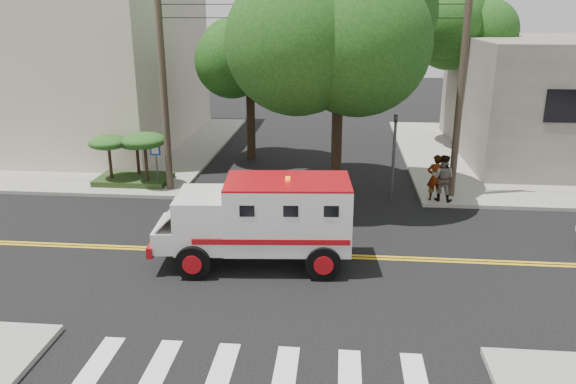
# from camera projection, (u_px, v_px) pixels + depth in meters

# --- Properties ---
(ground) EXTENTS (100.00, 100.00, 0.00)m
(ground) POSITION_uv_depth(u_px,v_px,m) (286.00, 254.00, 18.09)
(ground) COLOR black
(ground) RESTS_ON ground
(sidewalk_ne) EXTENTS (17.00, 17.00, 0.15)m
(sidewalk_ne) POSITION_uv_depth(u_px,v_px,m) (565.00, 157.00, 29.63)
(sidewalk_ne) COLOR gray
(sidewalk_ne) RESTS_ON ground
(sidewalk_nw) EXTENTS (17.00, 17.00, 0.15)m
(sidewalk_nw) POSITION_uv_depth(u_px,v_px,m) (74.00, 146.00, 32.05)
(sidewalk_nw) COLOR gray
(sidewalk_nw) RESTS_ON ground
(building_left) EXTENTS (16.00, 14.00, 10.00)m
(building_left) POSITION_uv_depth(u_px,v_px,m) (42.00, 53.00, 32.07)
(building_left) COLOR beige
(building_left) RESTS_ON sidewalk_nw
(utility_pole_left) EXTENTS (0.28, 0.28, 9.00)m
(utility_pole_left) POSITION_uv_depth(u_px,v_px,m) (164.00, 87.00, 22.87)
(utility_pole_left) COLOR #382D23
(utility_pole_left) RESTS_ON ground
(utility_pole_right) EXTENTS (0.28, 0.28, 9.00)m
(utility_pole_right) POSITION_uv_depth(u_px,v_px,m) (461.00, 90.00, 21.99)
(utility_pole_right) COLOR #382D23
(utility_pole_right) RESTS_ON ground
(tree_main) EXTENTS (6.08, 5.70, 9.85)m
(tree_main) POSITION_uv_depth(u_px,v_px,m) (351.00, 18.00, 21.55)
(tree_main) COLOR black
(tree_main) RESTS_ON ground
(tree_left) EXTENTS (4.48, 4.20, 7.70)m
(tree_left) POSITION_uv_depth(u_px,v_px,m) (255.00, 47.00, 27.70)
(tree_left) COLOR black
(tree_left) RESTS_ON ground
(tree_right) EXTENTS (4.80, 4.50, 8.20)m
(tree_right) POSITION_uv_depth(u_px,v_px,m) (477.00, 37.00, 30.32)
(tree_right) COLOR black
(tree_right) RESTS_ON ground
(traffic_signal) EXTENTS (0.15, 0.18, 3.60)m
(traffic_signal) POSITION_uv_depth(u_px,v_px,m) (394.00, 149.00, 22.36)
(traffic_signal) COLOR #3F3F42
(traffic_signal) RESTS_ON ground
(accessibility_sign) EXTENTS (0.45, 0.10, 2.02)m
(accessibility_sign) POSITION_uv_depth(u_px,v_px,m) (156.00, 160.00, 24.06)
(accessibility_sign) COLOR #3F3F42
(accessibility_sign) RESTS_ON ground
(palm_planter) EXTENTS (3.52, 2.63, 2.36)m
(palm_planter) POSITION_uv_depth(u_px,v_px,m) (131.00, 150.00, 24.51)
(palm_planter) COLOR #1E3314
(palm_planter) RESTS_ON sidewalk_nw
(armored_truck) EXTENTS (6.11, 2.81, 2.71)m
(armored_truck) POSITION_uv_depth(u_px,v_px,m) (262.00, 217.00, 16.95)
(armored_truck) COLOR silver
(armored_truck) RESTS_ON ground
(pedestrian_a) EXTENTS (0.69, 0.46, 1.90)m
(pedestrian_a) POSITION_uv_depth(u_px,v_px,m) (436.00, 178.00, 22.46)
(pedestrian_a) COLOR gray
(pedestrian_a) RESTS_ON sidewalk_ne
(pedestrian_b) EXTENTS (1.10, 0.97, 1.89)m
(pedestrian_b) POSITION_uv_depth(u_px,v_px,m) (442.00, 178.00, 22.44)
(pedestrian_b) COLOR gray
(pedestrian_b) RESTS_ON sidewalk_ne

